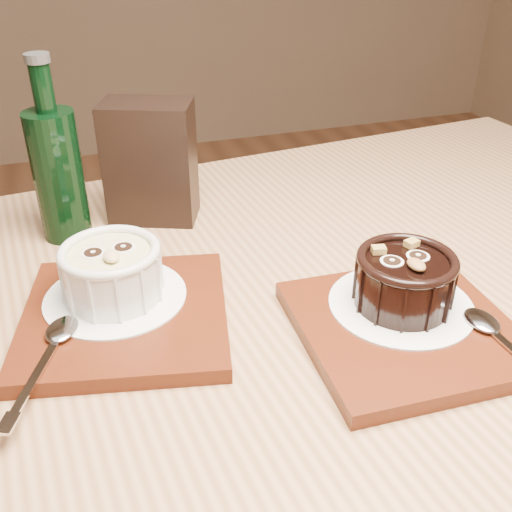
{
  "coord_description": "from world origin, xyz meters",
  "views": [
    {
      "loc": [
        -0.29,
        -0.4,
        1.08
      ],
      "look_at": [
        -0.15,
        0.03,
        0.81
      ],
      "focal_mm": 42.0,
      "sensor_mm": 36.0,
      "label": 1
    }
  ],
  "objects_px": {
    "green_bottle": "(58,171)",
    "tray_left": "(126,316)",
    "table": "(282,403)",
    "ramekin_white": "(112,270)",
    "condiment_stand": "(151,162)",
    "tray_right": "(405,329)",
    "ramekin_dark": "(405,278)"
  },
  "relations": [
    {
      "from": "tray_left",
      "to": "condiment_stand",
      "type": "relative_size",
      "value": 1.29
    },
    {
      "from": "table",
      "to": "ramekin_white",
      "type": "distance_m",
      "value": 0.21
    },
    {
      "from": "ramekin_dark",
      "to": "table",
      "type": "bearing_deg",
      "value": 168.53
    },
    {
      "from": "ramekin_dark",
      "to": "condiment_stand",
      "type": "xyz_separation_m",
      "value": [
        -0.18,
        0.27,
        0.03
      ]
    },
    {
      "from": "ramekin_dark",
      "to": "green_bottle",
      "type": "bearing_deg",
      "value": 135.21
    },
    {
      "from": "ramekin_white",
      "to": "ramekin_dark",
      "type": "bearing_deg",
      "value": -24.67
    },
    {
      "from": "table",
      "to": "ramekin_white",
      "type": "relative_size",
      "value": 14.08
    },
    {
      "from": "ramekin_white",
      "to": "tray_right",
      "type": "relative_size",
      "value": 0.5
    },
    {
      "from": "tray_left",
      "to": "ramekin_dark",
      "type": "bearing_deg",
      "value": -16.75
    },
    {
      "from": "tray_right",
      "to": "condiment_stand",
      "type": "xyz_separation_m",
      "value": [
        -0.17,
        0.3,
        0.06
      ]
    },
    {
      "from": "tray_left",
      "to": "condiment_stand",
      "type": "distance_m",
      "value": 0.22
    },
    {
      "from": "green_bottle",
      "to": "tray_left",
      "type": "bearing_deg",
      "value": -78.11
    },
    {
      "from": "table",
      "to": "condiment_stand",
      "type": "bearing_deg",
      "value": 105.44
    },
    {
      "from": "condiment_stand",
      "to": "green_bottle",
      "type": "relative_size",
      "value": 0.69
    },
    {
      "from": "table",
      "to": "green_bottle",
      "type": "relative_size",
      "value": 6.32
    },
    {
      "from": "ramekin_white",
      "to": "tray_right",
      "type": "height_order",
      "value": "ramekin_white"
    },
    {
      "from": "table",
      "to": "condiment_stand",
      "type": "xyz_separation_m",
      "value": [
        -0.07,
        0.26,
        0.16
      ]
    },
    {
      "from": "table",
      "to": "tray_right",
      "type": "bearing_deg",
      "value": -23.27
    },
    {
      "from": "table",
      "to": "condiment_stand",
      "type": "relative_size",
      "value": 9.1
    },
    {
      "from": "ramekin_white",
      "to": "condiment_stand",
      "type": "relative_size",
      "value": 0.65
    },
    {
      "from": "table",
      "to": "tray_right",
      "type": "relative_size",
      "value": 7.08
    },
    {
      "from": "tray_left",
      "to": "green_bottle",
      "type": "height_order",
      "value": "green_bottle"
    },
    {
      "from": "condiment_stand",
      "to": "tray_right",
      "type": "bearing_deg",
      "value": -60.71
    },
    {
      "from": "table",
      "to": "tray_right",
      "type": "height_order",
      "value": "tray_right"
    },
    {
      "from": "table",
      "to": "green_bottle",
      "type": "height_order",
      "value": "green_bottle"
    },
    {
      "from": "table",
      "to": "tray_left",
      "type": "height_order",
      "value": "tray_left"
    },
    {
      "from": "tray_left",
      "to": "green_bottle",
      "type": "bearing_deg",
      "value": 101.89
    },
    {
      "from": "condiment_stand",
      "to": "green_bottle",
      "type": "distance_m",
      "value": 0.1
    },
    {
      "from": "tray_right",
      "to": "condiment_stand",
      "type": "relative_size",
      "value": 1.29
    },
    {
      "from": "table",
      "to": "ramekin_dark",
      "type": "distance_m",
      "value": 0.17
    },
    {
      "from": "ramekin_white",
      "to": "tray_right",
      "type": "xyz_separation_m",
      "value": [
        0.24,
        -0.12,
        -0.04
      ]
    },
    {
      "from": "tray_right",
      "to": "tray_left",
      "type": "bearing_deg",
      "value": 157.56
    }
  ]
}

